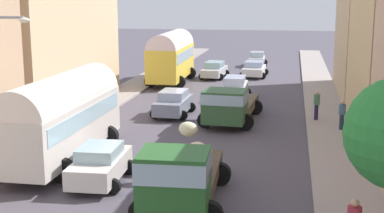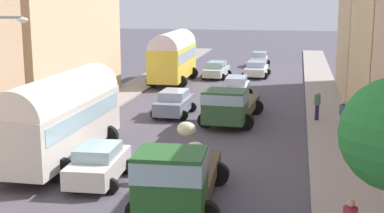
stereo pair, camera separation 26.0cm
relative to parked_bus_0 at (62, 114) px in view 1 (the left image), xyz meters
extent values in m
plane|color=#4D4853|center=(4.71, 15.49, -2.14)|extent=(154.00, 154.00, 0.00)
cube|color=gray|center=(-2.54, 15.49, -2.07)|extent=(2.50, 70.00, 0.14)
cube|color=#9F928C|center=(11.96, 15.49, -2.07)|extent=(2.50, 70.00, 0.14)
cube|color=#D6B38B|center=(-5.84, 12.27, 3.16)|extent=(4.11, 14.64, 10.60)
cube|color=tan|center=(16.20, 19.69, 1.70)|extent=(5.98, 11.20, 7.67)
cube|color=beige|center=(0.00, 0.00, -0.52)|extent=(2.37, 8.73, 2.23)
cylinder|color=silver|center=(0.00, 0.00, 0.59)|extent=(2.32, 8.56, 2.30)
cube|color=#99B7C6|center=(0.00, 0.00, -0.03)|extent=(2.41, 8.03, 0.71)
cylinder|color=black|center=(-1.12, 2.70, -1.64)|extent=(1.00, 0.35, 1.00)
cylinder|color=black|center=(1.10, 2.71, -1.64)|extent=(1.00, 0.35, 1.00)
cylinder|color=black|center=(-1.10, -2.71, -1.64)|extent=(1.00, 0.35, 1.00)
cylinder|color=black|center=(1.12, -2.70, -1.64)|extent=(1.00, 0.35, 1.00)
cube|color=yellow|center=(-0.11, 22.20, -0.35)|extent=(2.60, 8.31, 2.57)
cylinder|color=silver|center=(-0.11, 22.20, 0.93)|extent=(2.55, 8.15, 2.40)
cube|color=#99B7C6|center=(-0.11, 22.20, 0.21)|extent=(2.63, 7.65, 0.82)
cylinder|color=black|center=(-1.32, 24.74, -1.64)|extent=(1.00, 0.35, 1.00)
cylinder|color=black|center=(1.01, 24.79, -1.64)|extent=(1.00, 0.35, 1.00)
cylinder|color=black|center=(-1.22, 19.62, -1.64)|extent=(1.00, 0.35, 1.00)
cylinder|color=black|center=(1.10, 19.66, -1.64)|extent=(1.00, 0.35, 1.00)
cube|color=#255926|center=(6.34, -6.11, -0.64)|extent=(2.23, 1.98, 2.09)
cube|color=#99B7C6|center=(6.34, -6.11, -0.06)|extent=(2.27, 2.06, 0.67)
cube|color=brown|center=(6.16, -2.78, -1.41)|extent=(2.37, 4.90, 0.55)
ellipsoid|color=beige|center=(5.69, -2.82, -0.88)|extent=(0.95, 0.92, 0.52)
ellipsoid|color=silver|center=(6.38, -3.15, -0.92)|extent=(0.74, 0.91, 0.44)
ellipsoid|color=beige|center=(5.69, -2.75, -0.84)|extent=(0.97, 0.98, 0.60)
ellipsoid|color=beige|center=(6.39, -2.47, -0.53)|extent=(0.98, 1.00, 0.51)
ellipsoid|color=beige|center=(6.71, -3.70, -0.54)|extent=(0.94, 0.87, 0.50)
ellipsoid|color=silver|center=(6.01, -3.37, -0.54)|extent=(1.01, 0.94, 0.50)
ellipsoid|color=beige|center=(5.88, -1.43, -0.05)|extent=(0.86, 0.72, 0.57)
cylinder|color=black|center=(5.26, -5.94, -1.69)|extent=(0.90, 0.31, 0.90)
cylinder|color=black|center=(7.18, -1.83, -1.69)|extent=(0.90, 0.32, 0.90)
cylinder|color=black|center=(5.05, -1.94, -1.69)|extent=(0.90, 0.32, 0.90)
cube|color=#30542F|center=(6.29, 6.96, -0.81)|extent=(2.36, 2.17, 1.75)
cube|color=#99B7C6|center=(6.29, 6.96, -0.32)|extent=(2.41, 2.25, 0.56)
cube|color=brown|center=(6.49, 10.40, -1.41)|extent=(2.53, 4.97, 0.55)
ellipsoid|color=beige|center=(6.00, 9.66, -0.87)|extent=(0.82, 0.66, 0.53)
ellipsoid|color=beige|center=(6.81, 11.43, -0.91)|extent=(0.92, 0.88, 0.46)
ellipsoid|color=beige|center=(6.20, 10.86, -0.92)|extent=(1.10, 1.13, 0.44)
ellipsoid|color=beige|center=(6.72, 9.69, -0.61)|extent=(1.21, 1.14, 0.44)
ellipsoid|color=beige|center=(6.78, 9.21, -0.51)|extent=(0.88, 0.73, 0.52)
cylinder|color=black|center=(7.42, 7.08, -1.69)|extent=(0.90, 0.31, 0.90)
cylinder|color=black|center=(5.18, 7.21, -1.69)|extent=(0.90, 0.31, 0.90)
cylinder|color=black|center=(7.67, 11.21, -1.69)|extent=(0.90, 0.31, 0.90)
cylinder|color=black|center=(5.43, 11.34, -1.69)|extent=(0.90, 0.31, 0.90)
cube|color=silver|center=(5.91, 15.73, -1.46)|extent=(1.63, 4.30, 0.82)
cube|color=#A4B0D1|center=(5.91, 15.73, -0.77)|extent=(1.41, 2.25, 0.55)
cylinder|color=black|center=(6.71, 14.42, -1.84)|extent=(0.60, 0.21, 0.60)
cylinder|color=black|center=(5.16, 14.39, -1.84)|extent=(0.60, 0.21, 0.60)
cylinder|color=black|center=(6.67, 17.07, -1.84)|extent=(0.60, 0.21, 0.60)
cylinder|color=black|center=(5.11, 17.04, -1.84)|extent=(0.60, 0.21, 0.60)
cube|color=silver|center=(6.47, 26.82, -1.54)|extent=(1.92, 4.14, 0.65)
cube|color=#9AACD1|center=(6.47, 26.82, -0.97)|extent=(1.63, 2.18, 0.49)
cylinder|color=black|center=(7.30, 25.53, -1.84)|extent=(0.60, 0.21, 0.60)
cylinder|color=black|center=(5.54, 25.60, -1.84)|extent=(0.60, 0.21, 0.60)
cylinder|color=black|center=(7.40, 28.05, -1.84)|extent=(0.60, 0.21, 0.60)
cylinder|color=black|center=(5.64, 28.12, -1.84)|extent=(0.60, 0.21, 0.60)
cube|color=silver|center=(6.23, 34.19, -1.52)|extent=(1.63, 3.65, 0.69)
cube|color=#9CB1BF|center=(6.23, 34.19, -0.91)|extent=(1.40, 1.91, 0.55)
cylinder|color=black|center=(7.02, 33.09, -1.84)|extent=(0.60, 0.21, 0.60)
cylinder|color=black|center=(5.49, 33.05, -1.84)|extent=(0.60, 0.21, 0.60)
cylinder|color=black|center=(6.97, 35.33, -1.84)|extent=(0.60, 0.21, 0.60)
cylinder|color=black|center=(5.43, 35.29, -1.84)|extent=(0.60, 0.21, 0.60)
cube|color=silver|center=(2.56, -2.41, -1.49)|extent=(1.84, 3.85, 0.76)
cube|color=#99B4BB|center=(2.56, -2.41, -0.87)|extent=(1.56, 2.03, 0.47)
cylinder|color=black|center=(1.67, -1.28, -1.84)|extent=(0.60, 0.21, 0.60)
cylinder|color=black|center=(3.33, -1.20, -1.84)|extent=(0.60, 0.21, 0.60)
cylinder|color=black|center=(1.79, -3.61, -1.84)|extent=(0.60, 0.21, 0.60)
cylinder|color=black|center=(3.44, -3.53, -1.84)|extent=(0.60, 0.21, 0.60)
cube|color=gray|center=(2.76, 9.98, -1.49)|extent=(1.76, 3.97, 0.76)
cube|color=#9FADC9|center=(2.76, 9.98, -0.85)|extent=(1.52, 2.08, 0.51)
cylinder|color=black|center=(1.95, 11.21, -1.84)|extent=(0.60, 0.21, 0.60)
cylinder|color=black|center=(3.63, 11.18, -1.84)|extent=(0.60, 0.21, 0.60)
cylinder|color=black|center=(1.90, 8.78, -1.84)|extent=(0.60, 0.21, 0.60)
cylinder|color=black|center=(3.58, 8.74, -1.84)|extent=(0.60, 0.21, 0.60)
cube|color=silver|center=(3.06, 25.46, -1.54)|extent=(1.92, 4.14, 0.66)
cube|color=#8CB0BD|center=(3.06, 25.46, -0.94)|extent=(1.58, 2.20, 0.54)
cylinder|color=black|center=(2.35, 26.77, -1.84)|extent=(0.60, 0.21, 0.60)
cylinder|color=black|center=(3.96, 26.65, -1.84)|extent=(0.60, 0.21, 0.60)
cylinder|color=black|center=(2.16, 24.28, -1.84)|extent=(0.60, 0.21, 0.60)
cylinder|color=black|center=(3.77, 24.16, -1.84)|extent=(0.60, 0.21, 0.60)
sphere|color=tan|center=(11.63, -7.16, -0.46)|extent=(0.23, 0.23, 0.23)
cylinder|color=#221C46|center=(11.27, 9.76, -2.07)|extent=(0.20, 0.20, 0.14)
cylinder|color=#221C46|center=(11.27, 9.76, -1.55)|extent=(0.25, 0.25, 0.89)
cylinder|color=#467159|center=(11.27, 9.76, -0.81)|extent=(0.39, 0.39, 0.59)
sphere|color=tan|center=(11.27, 9.76, -0.41)|extent=(0.21, 0.21, 0.21)
cylinder|color=#1C2D42|center=(12.52, 7.62, -2.07)|extent=(0.20, 0.20, 0.14)
cylinder|color=#1C2D42|center=(12.52, 7.62, -1.57)|extent=(0.28, 0.28, 0.85)
cylinder|color=#3D5F7E|center=(12.52, 7.62, -0.89)|extent=(0.43, 0.43, 0.53)
sphere|color=tan|center=(12.52, 7.62, -0.50)|extent=(0.23, 0.23, 0.23)
cylinder|color=gray|center=(-1.02, -2.46, 4.27)|extent=(1.54, 0.11, 0.11)
ellipsoid|color=silver|center=(-0.25, -2.46, 4.17)|extent=(0.44, 0.28, 0.20)
camera|label=1|loc=(9.79, -21.75, 5.12)|focal=50.91mm
camera|label=2|loc=(10.04, -21.70, 5.12)|focal=50.91mm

